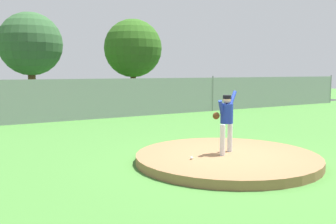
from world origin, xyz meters
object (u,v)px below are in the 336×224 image
object	(u,v)px
parked_car_teal	(214,92)
traffic_cone_orange	(22,110)
parked_car_navy	(62,98)
parked_car_slate	(107,96)
baseball	(191,158)
pitcher_youth	(226,118)

from	to	relation	value
parked_car_teal	traffic_cone_orange	world-z (taller)	parked_car_teal
parked_car_navy	traffic_cone_orange	bearing A→B (deg)	-157.87
parked_car_slate	traffic_cone_orange	distance (m)	5.20
traffic_cone_orange	baseball	bearing A→B (deg)	-83.80
parked_car_teal	parked_car_navy	distance (m)	11.22
pitcher_youth	baseball	distance (m)	1.43
pitcher_youth	parked_car_teal	world-z (taller)	pitcher_youth
parked_car_slate	parked_car_navy	bearing A→B (deg)	172.14
baseball	parked_car_slate	xyz separation A→B (m)	(3.64, 14.30, 0.58)
baseball	parked_car_navy	size ratio (longest dim) A/B	0.02
parked_car_slate	baseball	bearing A→B (deg)	-104.29
pitcher_youth	parked_car_navy	world-z (taller)	pitcher_youth
parked_car_navy	traffic_cone_orange	size ratio (longest dim) A/B	7.68
traffic_cone_orange	parked_car_teal	bearing A→B (deg)	3.17
parked_car_teal	parked_car_slate	bearing A→B (deg)	-179.05
parked_car_teal	parked_car_navy	world-z (taller)	parked_car_teal
pitcher_youth	traffic_cone_orange	bearing A→B (deg)	100.85
pitcher_youth	traffic_cone_orange	size ratio (longest dim) A/B	2.92
baseball	parked_car_teal	size ratio (longest dim) A/B	0.02
parked_car_teal	traffic_cone_orange	bearing A→B (deg)	-176.83
parked_car_teal	traffic_cone_orange	distance (m)	13.68
pitcher_youth	baseball	size ratio (longest dim) A/B	21.67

